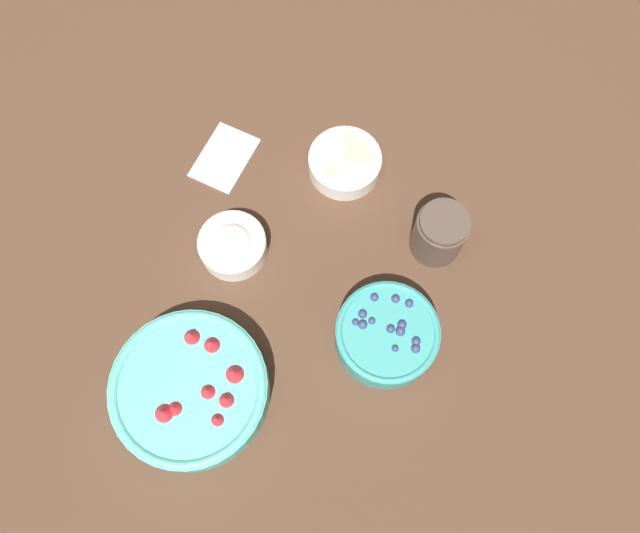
% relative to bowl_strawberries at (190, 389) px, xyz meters
% --- Properties ---
extents(ground_plane, '(4.00, 4.00, 0.00)m').
position_rel_bowl_strawberries_xyz_m(ground_plane, '(0.25, -0.09, -0.04)').
color(ground_plane, '#4C3323').
extents(bowl_strawberries, '(0.26, 0.26, 0.08)m').
position_rel_bowl_strawberries_xyz_m(bowl_strawberries, '(0.00, 0.00, 0.00)').
color(bowl_strawberries, '#56B7A8').
rests_on(bowl_strawberries, ground_plane).
extents(bowl_blueberries, '(0.17, 0.17, 0.07)m').
position_rel_bowl_strawberries_xyz_m(bowl_blueberries, '(0.19, -0.27, -0.00)').
color(bowl_blueberries, teal).
rests_on(bowl_blueberries, ground_plane).
extents(bowl_bananas, '(0.14, 0.14, 0.05)m').
position_rel_bowl_strawberries_xyz_m(bowl_bananas, '(0.49, -0.10, -0.01)').
color(bowl_bananas, silver).
rests_on(bowl_bananas, ground_plane).
extents(bowl_cream, '(0.12, 0.12, 0.06)m').
position_rel_bowl_strawberries_xyz_m(bowl_cream, '(0.26, 0.03, -0.01)').
color(bowl_cream, white).
rests_on(bowl_cream, ground_plane).
extents(jar_chocolate, '(0.09, 0.09, 0.11)m').
position_rel_bowl_strawberries_xyz_m(jar_chocolate, '(0.39, -0.31, 0.01)').
color(jar_chocolate, '#4C3D33').
rests_on(jar_chocolate, ground_plane).
extents(napkin, '(0.14, 0.10, 0.01)m').
position_rel_bowl_strawberries_xyz_m(napkin, '(0.43, 0.12, -0.03)').
color(napkin, silver).
rests_on(napkin, ground_plane).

